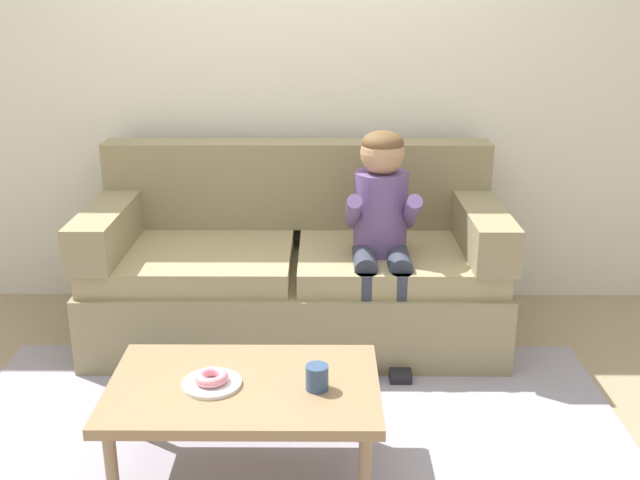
% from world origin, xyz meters
% --- Properties ---
extents(ground, '(10.00, 10.00, 0.00)m').
position_xyz_m(ground, '(0.00, 0.00, 0.00)').
color(ground, '#9E896B').
extents(wall_back, '(8.00, 0.10, 2.80)m').
position_xyz_m(wall_back, '(0.00, 1.40, 1.40)').
color(wall_back, silver).
rests_on(wall_back, ground).
extents(area_rug, '(2.77, 1.81, 0.01)m').
position_xyz_m(area_rug, '(0.00, -0.25, 0.01)').
color(area_rug, '#9993A3').
rests_on(area_rug, ground).
extents(couch, '(2.04, 0.90, 0.96)m').
position_xyz_m(couch, '(-0.00, 0.85, 0.35)').
color(couch, '#8C7F5B').
rests_on(couch, ground).
extents(coffee_table, '(0.96, 0.60, 0.40)m').
position_xyz_m(coffee_table, '(-0.14, -0.40, 0.36)').
color(coffee_table, '#937551').
rests_on(coffee_table, ground).
extents(person_child, '(0.34, 0.58, 1.10)m').
position_xyz_m(person_child, '(0.42, 0.64, 0.67)').
color(person_child, '#664C84').
rests_on(person_child, ground).
extents(plate, '(0.21, 0.21, 0.01)m').
position_xyz_m(plate, '(-0.25, -0.41, 0.41)').
color(plate, white).
rests_on(plate, coffee_table).
extents(donut, '(0.17, 0.17, 0.04)m').
position_xyz_m(donut, '(-0.25, -0.41, 0.43)').
color(donut, pink).
rests_on(donut, plate).
extents(mug, '(0.08, 0.08, 0.09)m').
position_xyz_m(mug, '(0.12, -0.43, 0.45)').
color(mug, '#334C72').
rests_on(mug, coffee_table).
extents(toy_controller, '(0.23, 0.09, 0.05)m').
position_xyz_m(toy_controller, '(-0.58, 0.12, 0.03)').
color(toy_controller, blue).
rests_on(toy_controller, ground).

